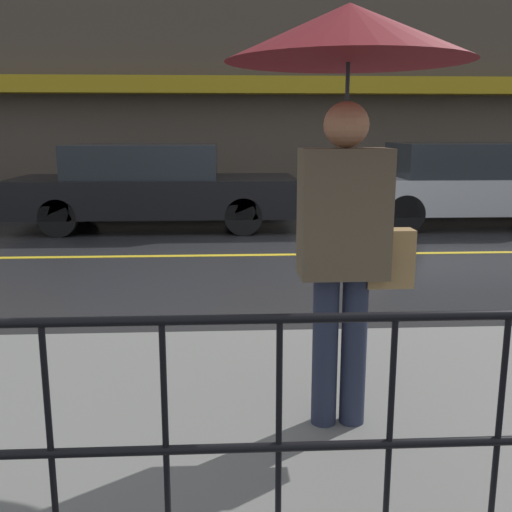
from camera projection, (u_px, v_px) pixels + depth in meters
The scene contains 9 objects.
ground_plane at pixel (299, 255), 8.23m from camera, with size 80.00×80.00×0.00m, color #262628.
sidewalk_near at pixel (404, 417), 3.44m from camera, with size 28.00×2.73×0.14m.
sidewalk_far at pixel (273, 208), 12.53m from camera, with size 28.00×1.80×0.14m.
lane_marking at pixel (299, 254), 8.23m from camera, with size 25.20×0.12×0.01m.
building_storefront at pixel (270, 50), 12.85m from camera, with size 28.00×0.85×6.79m.
railing_foreground at pixel (502, 396), 2.21m from camera, with size 12.00×0.04×0.92m.
pedestrian at pixel (348, 88), 2.88m from camera, with size 1.19×1.19×2.14m.
car_black at pixel (153, 186), 10.30m from camera, with size 4.77×1.79×1.44m.
car_silver at pixel (471, 184), 10.59m from camera, with size 4.73×1.74×1.45m.
Camera 1 is at (-1.02, -8.01, 1.69)m, focal length 42.00 mm.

